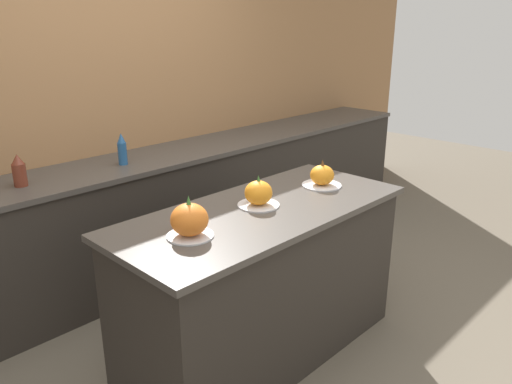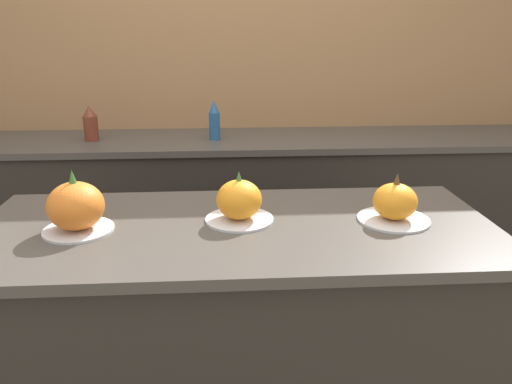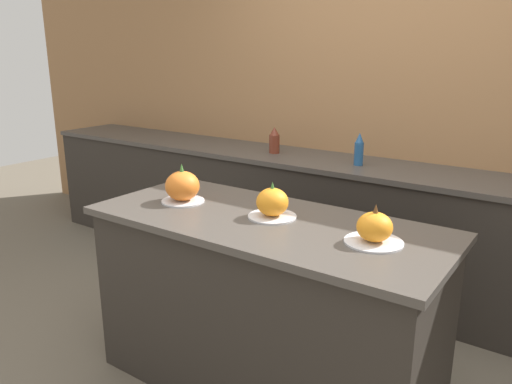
{
  "view_description": "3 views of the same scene",
  "coord_description": "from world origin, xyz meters",
  "px_view_note": "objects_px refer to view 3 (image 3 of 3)",
  "views": [
    {
      "loc": [
        -1.81,
        -1.71,
        1.85
      ],
      "look_at": [
        -0.08,
        -0.02,
        1.02
      ],
      "focal_mm": 35.0,
      "sensor_mm": 36.0,
      "label": 1
    },
    {
      "loc": [
        -0.03,
        -1.51,
        1.52
      ],
      "look_at": [
        0.07,
        0.01,
        1.01
      ],
      "focal_mm": 35.0,
      "sensor_mm": 36.0,
      "label": 2
    },
    {
      "loc": [
        1.22,
        -1.81,
        1.65
      ],
      "look_at": [
        -0.07,
        0.02,
        1.01
      ],
      "focal_mm": 35.0,
      "sensor_mm": 36.0,
      "label": 3
    }
  ],
  "objects_px": {
    "bottle_short": "(274,141)",
    "pumpkin_cake_center": "(272,204)",
    "pumpkin_cake_left": "(182,187)",
    "bottle_tall": "(359,150)",
    "pumpkin_cake_right": "(374,229)"
  },
  "relations": [
    {
      "from": "bottle_short",
      "to": "pumpkin_cake_center",
      "type": "bearing_deg",
      "value": -57.38
    },
    {
      "from": "pumpkin_cake_left",
      "to": "bottle_tall",
      "type": "xyz_separation_m",
      "value": [
        0.42,
        1.25,
        0.04
      ]
    },
    {
      "from": "pumpkin_cake_right",
      "to": "pumpkin_cake_center",
      "type": "bearing_deg",
      "value": 176.11
    },
    {
      "from": "pumpkin_cake_center",
      "to": "pumpkin_cake_left",
      "type": "bearing_deg",
      "value": -173.75
    },
    {
      "from": "pumpkin_cake_left",
      "to": "bottle_tall",
      "type": "relative_size",
      "value": 1.02
    },
    {
      "from": "pumpkin_cake_center",
      "to": "bottle_short",
      "type": "distance_m",
      "value": 1.44
    },
    {
      "from": "pumpkin_cake_left",
      "to": "pumpkin_cake_right",
      "type": "bearing_deg",
      "value": 1.18
    },
    {
      "from": "pumpkin_cake_center",
      "to": "bottle_tall",
      "type": "relative_size",
      "value": 1.05
    },
    {
      "from": "bottle_short",
      "to": "bottle_tall",
      "type": "bearing_deg",
      "value": -1.61
    },
    {
      "from": "pumpkin_cake_center",
      "to": "bottle_tall",
      "type": "distance_m",
      "value": 1.2
    },
    {
      "from": "bottle_tall",
      "to": "pumpkin_cake_center",
      "type": "bearing_deg",
      "value": -85.34
    },
    {
      "from": "pumpkin_cake_center",
      "to": "bottle_short",
      "type": "relative_size",
      "value": 1.17
    },
    {
      "from": "pumpkin_cake_right",
      "to": "bottle_short",
      "type": "relative_size",
      "value": 1.23
    },
    {
      "from": "pumpkin_cake_right",
      "to": "bottle_short",
      "type": "distance_m",
      "value": 1.8
    },
    {
      "from": "pumpkin_cake_left",
      "to": "pumpkin_cake_center",
      "type": "bearing_deg",
      "value": 6.25
    }
  ]
}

